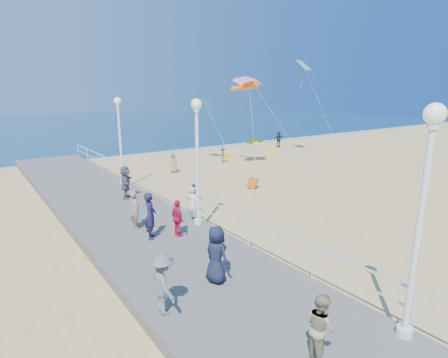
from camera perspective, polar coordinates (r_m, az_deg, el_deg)
ground at (r=18.73m, az=9.87°, el=-4.86°), size 160.00×160.00×0.00m
ocean at (r=78.50m, az=-27.00°, el=7.88°), size 160.00×90.00×0.05m
surf_line at (r=35.65m, az=-14.56°, el=3.75°), size 160.00×1.20×0.04m
boardwalk at (r=14.52m, az=-11.46°, el=-9.67°), size 5.00×44.00×0.40m
railing at (r=15.25m, az=-3.28°, el=-4.04°), size 0.05×42.00×0.55m
lamp_post_near at (r=8.53m, az=29.68°, el=-3.24°), size 0.44×0.44×5.32m
lamp_post_mid at (r=14.54m, az=-4.40°, el=4.84°), size 0.44×0.44×5.32m
lamp_post_far at (r=22.63m, az=-16.68°, el=7.45°), size 0.44×0.44×5.32m
woman_holding_toddler at (r=15.40m, az=-5.14°, el=-4.12°), size 0.52×0.66×1.59m
toddler_held at (r=15.46m, az=-4.99°, el=-2.25°), size 0.40×0.46×0.81m
spectator_0 at (r=13.83m, az=-11.92°, el=-5.88°), size 0.69×0.80×1.85m
spectator_1 at (r=8.17m, az=15.52°, el=-22.24°), size 0.78×0.88×1.51m
spectator_2 at (r=9.33m, az=-9.88°, el=-16.53°), size 0.65×1.08×1.63m
spectator_3 at (r=13.91m, az=-7.59°, el=-6.37°), size 0.41×0.89×1.49m
spectator_4 at (r=10.56m, az=-1.26°, el=-12.20°), size 0.67×0.93×1.75m
spectator_5 at (r=19.47m, az=-15.75°, el=-0.51°), size 1.22×1.71×1.78m
spectator_6 at (r=15.01m, az=-14.34°, el=-4.90°), size 0.41×0.61×1.63m
beach_walker_a at (r=30.85m, az=-0.14°, el=4.00°), size 1.03×1.03×1.43m
beach_walker_b at (r=40.42m, az=8.93°, el=6.40°), size 1.14×0.75×1.80m
beach_walker_c at (r=27.04m, az=-8.31°, el=2.60°), size 0.90×0.85×1.54m
box_kite at (r=22.45m, az=4.66°, el=-0.80°), size 0.85×0.90×0.74m
beach_umbrella at (r=31.59m, az=5.03°, el=6.37°), size 1.90×1.90×2.14m
beach_chair_left at (r=33.37m, az=0.47°, el=3.84°), size 0.55×0.55×0.40m
beach_chair_right at (r=35.59m, az=7.79°, el=4.33°), size 0.55×0.55×0.40m
kite_parafoil at (r=27.53m, az=4.11°, el=15.99°), size 2.58×0.94×0.65m
kite_windsock at (r=27.98m, az=4.08°, el=14.97°), size 1.04×2.84×1.12m
kite_diamond_multi at (r=35.38m, az=12.89°, el=17.65°), size 1.63×1.41×0.93m
kite_diamond_green at (r=30.91m, az=-3.17°, el=12.36°), size 1.39×1.51×0.69m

